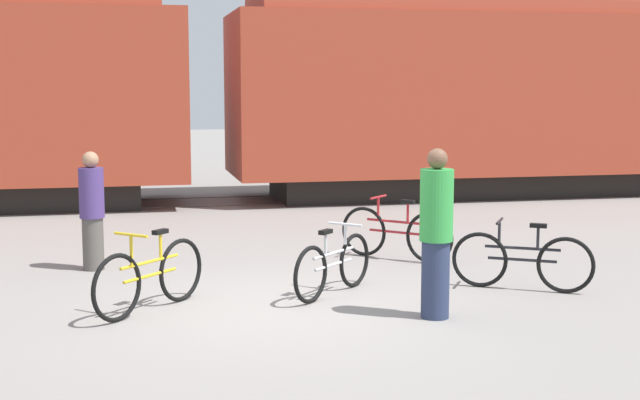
{
  "coord_description": "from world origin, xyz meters",
  "views": [
    {
      "loc": [
        -1.72,
        -9.67,
        2.5
      ],
      "look_at": [
        0.57,
        0.84,
        1.1
      ],
      "focal_mm": 50.0,
      "sensor_mm": 36.0,
      "label": 1
    }
  ],
  "objects_px": {
    "freight_train": "(208,67)",
    "bicycle_yellow": "(150,277)",
    "bicycle_silver": "(333,265)",
    "person_in_purple": "(92,211)",
    "bicycle_maroon": "(396,233)",
    "bicycle_black": "(522,261)",
    "person_in_green": "(436,234)"
  },
  "relations": [
    {
      "from": "person_in_green",
      "to": "person_in_purple",
      "type": "relative_size",
      "value": 1.14
    },
    {
      "from": "freight_train",
      "to": "bicycle_black",
      "type": "distance_m",
      "value": 9.85
    },
    {
      "from": "bicycle_silver",
      "to": "freight_train",
      "type": "bearing_deg",
      "value": 94.25
    },
    {
      "from": "freight_train",
      "to": "bicycle_maroon",
      "type": "distance_m",
      "value": 7.59
    },
    {
      "from": "bicycle_silver",
      "to": "bicycle_maroon",
      "type": "height_order",
      "value": "bicycle_maroon"
    },
    {
      "from": "freight_train",
      "to": "person_in_green",
      "type": "xyz_separation_m",
      "value": [
        1.49,
        -10.07,
        -1.94
      ]
    },
    {
      "from": "bicycle_yellow",
      "to": "bicycle_maroon",
      "type": "distance_m",
      "value": 4.18
    },
    {
      "from": "freight_train",
      "to": "person_in_green",
      "type": "height_order",
      "value": "freight_train"
    },
    {
      "from": "bicycle_silver",
      "to": "person_in_purple",
      "type": "height_order",
      "value": "person_in_purple"
    },
    {
      "from": "bicycle_silver",
      "to": "bicycle_black",
      "type": "bearing_deg",
      "value": -6.34
    },
    {
      "from": "freight_train",
      "to": "bicycle_silver",
      "type": "relative_size",
      "value": 42.41
    },
    {
      "from": "bicycle_yellow",
      "to": "person_in_purple",
      "type": "bearing_deg",
      "value": 105.99
    },
    {
      "from": "bicycle_black",
      "to": "person_in_green",
      "type": "relative_size",
      "value": 0.82
    },
    {
      "from": "bicycle_yellow",
      "to": "person_in_green",
      "type": "xyz_separation_m",
      "value": [
        2.99,
        -0.94,
        0.53
      ]
    },
    {
      "from": "bicycle_black",
      "to": "person_in_green",
      "type": "bearing_deg",
      "value": -145.76
    },
    {
      "from": "freight_train",
      "to": "bicycle_yellow",
      "type": "height_order",
      "value": "freight_train"
    },
    {
      "from": "bicycle_yellow",
      "to": "bicycle_silver",
      "type": "height_order",
      "value": "bicycle_yellow"
    },
    {
      "from": "bicycle_silver",
      "to": "bicycle_black",
      "type": "height_order",
      "value": "bicycle_black"
    },
    {
      "from": "bicycle_yellow",
      "to": "bicycle_silver",
      "type": "xyz_separation_m",
      "value": [
        2.16,
        0.32,
        -0.03
      ]
    },
    {
      "from": "bicycle_yellow",
      "to": "bicycle_silver",
      "type": "bearing_deg",
      "value": 8.46
    },
    {
      "from": "bicycle_silver",
      "to": "person_in_green",
      "type": "height_order",
      "value": "person_in_green"
    },
    {
      "from": "bicycle_silver",
      "to": "person_in_purple",
      "type": "distance_m",
      "value": 3.57
    },
    {
      "from": "bicycle_yellow",
      "to": "person_in_green",
      "type": "distance_m",
      "value": 3.18
    },
    {
      "from": "person_in_green",
      "to": "person_in_purple",
      "type": "xyz_separation_m",
      "value": [
        -3.68,
        3.36,
        -0.11
      ]
    },
    {
      "from": "freight_train",
      "to": "bicycle_maroon",
      "type": "xyz_separation_m",
      "value": [
        2.02,
        -6.89,
        -2.47
      ]
    },
    {
      "from": "freight_train",
      "to": "bicycle_yellow",
      "type": "bearing_deg",
      "value": -99.35
    },
    {
      "from": "freight_train",
      "to": "person_in_green",
      "type": "relative_size",
      "value": 28.08
    },
    {
      "from": "bicycle_black",
      "to": "freight_train",
      "type": "bearing_deg",
      "value": 108.08
    },
    {
      "from": "bicycle_maroon",
      "to": "person_in_purple",
      "type": "relative_size",
      "value": 0.82
    },
    {
      "from": "person_in_green",
      "to": "person_in_purple",
      "type": "height_order",
      "value": "person_in_green"
    },
    {
      "from": "person_in_green",
      "to": "bicycle_silver",
      "type": "bearing_deg",
      "value": 85.17
    },
    {
      "from": "person_in_green",
      "to": "bicycle_maroon",
      "type": "bearing_deg",
      "value": 42.1
    }
  ]
}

